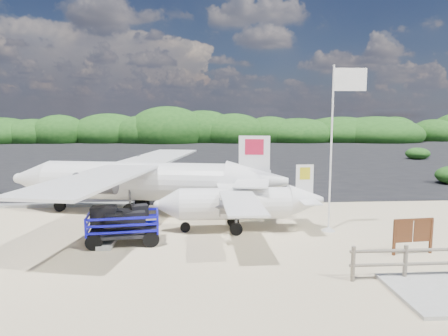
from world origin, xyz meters
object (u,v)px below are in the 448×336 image
at_px(flagpole, 328,231).
at_px(crew_a, 184,194).
at_px(baggage_cart, 124,244).
at_px(crew_b, 227,191).
at_px(aircraft_large, 348,164).
at_px(aircraft_small, 89,153).
at_px(signboard, 412,254).
at_px(crew_c, 231,200).

relative_size(flagpole, crew_a, 3.99).
xyz_separation_m(baggage_cart, crew_b, (4.10, 5.15, 0.92)).
xyz_separation_m(baggage_cart, crew_a, (2.01, 4.87, 0.81)).
bearing_deg(crew_b, crew_a, -5.05).
height_order(baggage_cart, flagpole, flagpole).
bearing_deg(crew_b, flagpole, 120.09).
bearing_deg(aircraft_large, baggage_cart, 64.96).
bearing_deg(aircraft_small, baggage_cart, 106.09).
distance_m(signboard, crew_b, 8.99).
height_order(crew_c, aircraft_small, crew_c).
relative_size(baggage_cart, aircraft_small, 0.38).
xyz_separation_m(crew_a, crew_c, (2.15, -1.36, -0.02)).
xyz_separation_m(flagpole, crew_c, (-3.71, 2.43, 0.79)).
relative_size(crew_a, aircraft_large, 0.10).
height_order(flagpole, aircraft_large, flagpole).
relative_size(signboard, crew_c, 0.95).
height_order(crew_a, crew_c, crew_a).
bearing_deg(flagpole, aircraft_small, 118.08).
xyz_separation_m(signboard, crew_a, (-7.74, 6.65, 0.81)).
bearing_deg(aircraft_large, aircraft_small, -13.18).
height_order(baggage_cart, crew_c, crew_c).
xyz_separation_m(aircraft_large, aircraft_small, (-27.39, 12.82, 0.00)).
bearing_deg(aircraft_large, crew_a, 61.70).
bearing_deg(aircraft_large, crew_c, 68.01).
relative_size(crew_b, aircraft_large, 0.12).
bearing_deg(baggage_cart, crew_a, 61.21).
relative_size(crew_b, crew_c, 1.15).
xyz_separation_m(signboard, aircraft_large, (7.21, 24.34, 0.00)).
height_order(signboard, crew_c, crew_c).
relative_size(baggage_cart, aircraft_large, 0.17).
bearing_deg(crew_b, aircraft_small, -77.03).
distance_m(signboard, crew_c, 7.73).
bearing_deg(crew_a, crew_b, 164.58).
xyz_separation_m(crew_c, aircraft_small, (-14.59, 31.87, -0.79)).
bearing_deg(crew_c, aircraft_small, -69.69).
relative_size(baggage_cart, crew_b, 1.47).
xyz_separation_m(flagpole, crew_b, (-3.77, 4.07, 0.92)).
bearing_deg(crew_a, baggage_cart, 44.46).
bearing_deg(crew_b, signboard, 116.47).
distance_m(baggage_cart, crew_b, 6.65).
distance_m(baggage_cart, flagpole, 7.95).
distance_m(flagpole, crew_a, 7.03).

